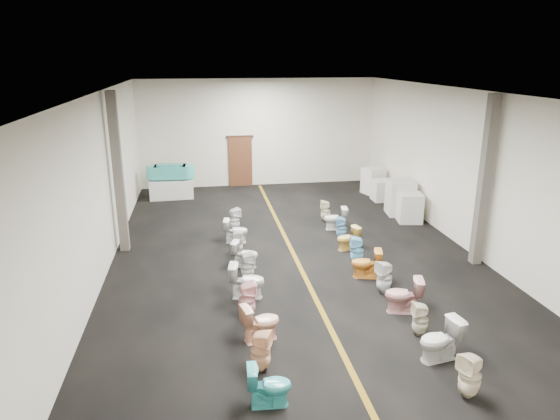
# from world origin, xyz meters

# --- Properties ---
(floor) EXTENTS (16.00, 16.00, 0.00)m
(floor) POSITION_xyz_m (0.00, 0.00, 0.00)
(floor) COLOR black
(floor) RESTS_ON ground
(ceiling) EXTENTS (16.00, 16.00, 0.00)m
(ceiling) POSITION_xyz_m (0.00, 0.00, 4.50)
(ceiling) COLOR black
(ceiling) RESTS_ON ground
(wall_back) EXTENTS (10.00, 0.00, 10.00)m
(wall_back) POSITION_xyz_m (0.00, 8.00, 2.25)
(wall_back) COLOR beige
(wall_back) RESTS_ON ground
(wall_front) EXTENTS (10.00, 0.00, 10.00)m
(wall_front) POSITION_xyz_m (0.00, -8.00, 2.25)
(wall_front) COLOR beige
(wall_front) RESTS_ON ground
(wall_left) EXTENTS (0.00, 16.00, 16.00)m
(wall_left) POSITION_xyz_m (-5.00, 0.00, 2.25)
(wall_left) COLOR beige
(wall_left) RESTS_ON ground
(wall_right) EXTENTS (0.00, 16.00, 16.00)m
(wall_right) POSITION_xyz_m (5.00, 0.00, 2.25)
(wall_right) COLOR beige
(wall_right) RESTS_ON ground
(aisle_stripe) EXTENTS (0.12, 15.60, 0.01)m
(aisle_stripe) POSITION_xyz_m (0.00, 0.00, 0.00)
(aisle_stripe) COLOR brown
(aisle_stripe) RESTS_ON floor
(back_door) EXTENTS (1.00, 0.10, 2.10)m
(back_door) POSITION_xyz_m (-0.80, 7.94, 1.05)
(back_door) COLOR #562D19
(back_door) RESTS_ON floor
(door_frame) EXTENTS (1.15, 0.08, 0.10)m
(door_frame) POSITION_xyz_m (-0.80, 7.95, 2.12)
(door_frame) COLOR #331C11
(door_frame) RESTS_ON back_door
(column_left) EXTENTS (0.25, 0.25, 4.50)m
(column_left) POSITION_xyz_m (-4.75, 1.00, 2.25)
(column_left) COLOR #59544C
(column_left) RESTS_ON floor
(column_right) EXTENTS (0.25, 0.25, 4.50)m
(column_right) POSITION_xyz_m (4.75, -1.50, 2.25)
(column_right) COLOR #59544C
(column_right) RESTS_ON floor
(display_table) EXTENTS (1.71, 0.91, 0.74)m
(display_table) POSITION_xyz_m (-3.66, 6.43, 0.37)
(display_table) COLOR silver
(display_table) RESTS_ON floor
(bathtub) EXTENTS (1.86, 0.70, 0.55)m
(bathtub) POSITION_xyz_m (-3.66, 6.43, 1.07)
(bathtub) COLOR #3FB5AC
(bathtub) RESTS_ON display_table
(appliance_crate_a) EXTENTS (0.88, 0.88, 0.98)m
(appliance_crate_a) POSITION_xyz_m (4.40, 2.12, 0.49)
(appliance_crate_a) COLOR silver
(appliance_crate_a) RESTS_ON floor
(appliance_crate_b) EXTENTS (0.99, 0.99, 1.22)m
(appliance_crate_b) POSITION_xyz_m (4.40, 2.96, 0.61)
(appliance_crate_b) COLOR beige
(appliance_crate_b) RESTS_ON floor
(appliance_crate_c) EXTENTS (0.72, 0.72, 0.80)m
(appliance_crate_c) POSITION_xyz_m (4.40, 4.75, 0.40)
(appliance_crate_c) COLOR silver
(appliance_crate_c) RESTS_ON floor
(appliance_crate_d) EXTENTS (0.92, 0.92, 1.05)m
(appliance_crate_d) POSITION_xyz_m (4.40, 5.79, 0.52)
(appliance_crate_d) COLOR white
(appliance_crate_d) RESTS_ON floor
(toilet_left_0) EXTENTS (0.73, 0.45, 0.72)m
(toilet_left_0) POSITION_xyz_m (-1.57, -6.34, 0.36)
(toilet_left_0) COLOR #3BB4B6
(toilet_left_0) RESTS_ON floor
(toilet_left_1) EXTENTS (0.47, 0.47, 0.78)m
(toilet_left_1) POSITION_xyz_m (-1.59, -5.40, 0.39)
(toilet_left_1) COLOR #FFC393
(toilet_left_1) RESTS_ON floor
(toilet_left_2) EXTENTS (0.85, 0.61, 0.78)m
(toilet_left_2) POSITION_xyz_m (-1.47, -4.40, 0.39)
(toilet_left_2) COLOR #FABA94
(toilet_left_2) RESTS_ON floor
(toilet_left_3) EXTENTS (0.43, 0.42, 0.81)m
(toilet_left_3) POSITION_xyz_m (-1.64, -3.47, 0.40)
(toilet_left_3) COLOR #EDA8AC
(toilet_left_3) RESTS_ON floor
(toilet_left_4) EXTENTS (0.88, 0.60, 0.82)m
(toilet_left_4) POSITION_xyz_m (-1.55, -2.54, 0.41)
(toilet_left_4) COLOR silver
(toilet_left_4) RESTS_ON floor
(toilet_left_5) EXTENTS (0.38, 0.38, 0.74)m
(toilet_left_5) POSITION_xyz_m (-1.45, -1.63, 0.37)
(toilet_left_5) COLOR silver
(toilet_left_5) RESTS_ON floor
(toilet_left_6) EXTENTS (0.78, 0.60, 0.71)m
(toilet_left_6) POSITION_xyz_m (-1.43, -0.78, 0.35)
(toilet_left_6) COLOR silver
(toilet_left_6) RESTS_ON floor
(toilet_left_7) EXTENTS (0.38, 0.37, 0.69)m
(toilet_left_7) POSITION_xyz_m (-1.57, 0.15, 0.35)
(toilet_left_7) COLOR silver
(toilet_left_7) RESTS_ON floor
(toilet_left_8) EXTENTS (0.77, 0.52, 0.73)m
(toilet_left_8) POSITION_xyz_m (-1.54, 1.08, 0.36)
(toilet_left_8) COLOR white
(toilet_left_8) RESTS_ON floor
(toilet_left_9) EXTENTS (0.46, 0.46, 0.77)m
(toilet_left_9) POSITION_xyz_m (-1.51, 2.06, 0.38)
(toilet_left_9) COLOR silver
(toilet_left_9) RESTS_ON floor
(toilet_right_0) EXTENTS (0.49, 0.48, 0.81)m
(toilet_right_0) POSITION_xyz_m (1.68, -6.66, 0.40)
(toilet_right_0) COLOR #F3E2C4
(toilet_right_0) RESTS_ON floor
(toilet_right_1) EXTENTS (0.86, 0.58, 0.81)m
(toilet_right_1) POSITION_xyz_m (1.69, -5.61, 0.41)
(toilet_right_1) COLOR silver
(toilet_right_1) RESTS_ON floor
(toilet_right_2) EXTENTS (0.36, 0.35, 0.71)m
(toilet_right_2) POSITION_xyz_m (1.70, -4.75, 0.35)
(toilet_right_2) COLOR beige
(toilet_right_2) RESTS_ON floor
(toilet_right_3) EXTENTS (0.89, 0.64, 0.81)m
(toilet_right_3) POSITION_xyz_m (1.73, -3.80, 0.41)
(toilet_right_3) COLOR #D39691
(toilet_right_3) RESTS_ON floor
(toilet_right_4) EXTENTS (0.46, 0.45, 0.80)m
(toilet_right_4) POSITION_xyz_m (1.66, -2.84, 0.40)
(toilet_right_4) COLOR silver
(toilet_right_4) RESTS_ON floor
(toilet_right_5) EXTENTS (0.83, 0.59, 0.76)m
(toilet_right_5) POSITION_xyz_m (1.51, -1.95, 0.38)
(toilet_right_5) COLOR orange
(toilet_right_5) RESTS_ON floor
(toilet_right_6) EXTENTS (0.42, 0.41, 0.79)m
(toilet_right_6) POSITION_xyz_m (1.54, -1.10, 0.40)
(toilet_right_6) COLOR #7FCFF5
(toilet_right_6) RESTS_ON floor
(toilet_right_7) EXTENTS (0.74, 0.53, 0.68)m
(toilet_right_7) POSITION_xyz_m (1.61, -0.03, 0.34)
(toilet_right_7) COLOR #EBC559
(toilet_right_7) RESTS_ON floor
(toilet_right_8) EXTENTS (0.40, 0.39, 0.71)m
(toilet_right_8) POSITION_xyz_m (1.67, 0.85, 0.35)
(toilet_right_8) COLOR #7DB8E5
(toilet_right_8) RESTS_ON floor
(toilet_right_9) EXTENTS (0.76, 0.48, 0.74)m
(toilet_right_9) POSITION_xyz_m (1.73, 1.74, 0.37)
(toilet_right_9) COLOR white
(toilet_right_9) RESTS_ON floor
(toilet_right_10) EXTENTS (0.36, 0.36, 0.72)m
(toilet_right_10) POSITION_xyz_m (1.62, 2.62, 0.36)
(toilet_right_10) COLOR #ECE4C2
(toilet_right_10) RESTS_ON floor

